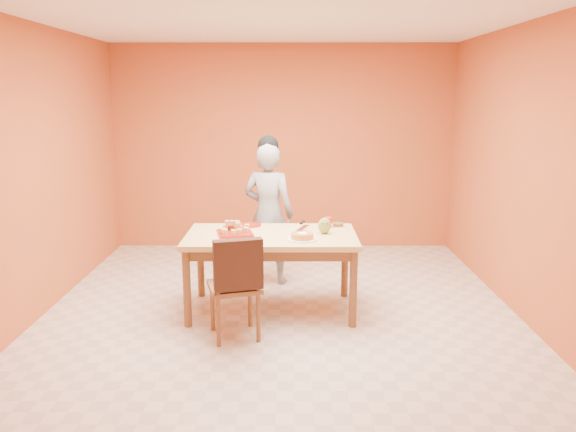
{
  "coord_description": "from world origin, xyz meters",
  "views": [
    {
      "loc": [
        0.09,
        -4.99,
        2.05
      ],
      "look_at": [
        0.07,
        0.3,
        0.9
      ],
      "focal_mm": 35.0,
      "sensor_mm": 36.0,
      "label": 1
    }
  ],
  "objects_px": {
    "checker_tin": "(338,225)",
    "red_dinner_plate": "(250,225)",
    "dining_chair": "(234,285)",
    "magenta_glass": "(328,222)",
    "pastry_platter": "(235,233)",
    "sponge_cake": "(302,236)",
    "dining_table": "(271,244)",
    "egg_ornament": "(324,226)",
    "person": "(269,214)"
  },
  "relations": [
    {
      "from": "pastry_platter",
      "to": "red_dinner_plate",
      "type": "xyz_separation_m",
      "value": [
        0.12,
        0.34,
        -0.0
      ]
    },
    {
      "from": "dining_table",
      "to": "pastry_platter",
      "type": "distance_m",
      "value": 0.36
    },
    {
      "from": "sponge_cake",
      "to": "dining_chair",
      "type": "bearing_deg",
      "value": -145.0
    },
    {
      "from": "person",
      "to": "pastry_platter",
      "type": "height_order",
      "value": "person"
    },
    {
      "from": "person",
      "to": "checker_tin",
      "type": "relative_size",
      "value": 14.59
    },
    {
      "from": "red_dinner_plate",
      "to": "checker_tin",
      "type": "bearing_deg",
      "value": -1.29
    },
    {
      "from": "dining_table",
      "to": "pastry_platter",
      "type": "relative_size",
      "value": 5.05
    },
    {
      "from": "checker_tin",
      "to": "dining_chair",
      "type": "bearing_deg",
      "value": -135.31
    },
    {
      "from": "person",
      "to": "pastry_platter",
      "type": "relative_size",
      "value": 4.87
    },
    {
      "from": "magenta_glass",
      "to": "egg_ornament",
      "type": "bearing_deg",
      "value": -101.3
    },
    {
      "from": "pastry_platter",
      "to": "red_dinner_plate",
      "type": "distance_m",
      "value": 0.37
    },
    {
      "from": "dining_table",
      "to": "egg_ornament",
      "type": "bearing_deg",
      "value": 2.58
    },
    {
      "from": "dining_chair",
      "to": "magenta_glass",
      "type": "bearing_deg",
      "value": 30.08
    },
    {
      "from": "person",
      "to": "sponge_cake",
      "type": "relative_size",
      "value": 7.55
    },
    {
      "from": "dining_chair",
      "to": "checker_tin",
      "type": "height_order",
      "value": "dining_chair"
    },
    {
      "from": "dining_chair",
      "to": "pastry_platter",
      "type": "relative_size",
      "value": 2.88
    },
    {
      "from": "dining_table",
      "to": "egg_ornament",
      "type": "relative_size",
      "value": 10.51
    },
    {
      "from": "dining_table",
      "to": "dining_chair",
      "type": "xyz_separation_m",
      "value": [
        -0.3,
        -0.61,
        -0.19
      ]
    },
    {
      "from": "sponge_cake",
      "to": "red_dinner_plate",
      "type": "bearing_deg",
      "value": 132.52
    },
    {
      "from": "person",
      "to": "checker_tin",
      "type": "bearing_deg",
      "value": 161.37
    },
    {
      "from": "sponge_cake",
      "to": "checker_tin",
      "type": "bearing_deg",
      "value": 55.34
    },
    {
      "from": "pastry_platter",
      "to": "magenta_glass",
      "type": "relative_size",
      "value": 3.09
    },
    {
      "from": "dining_chair",
      "to": "red_dinner_plate",
      "type": "bearing_deg",
      "value": 69.42
    },
    {
      "from": "dining_table",
      "to": "magenta_glass",
      "type": "bearing_deg",
      "value": 26.09
    },
    {
      "from": "dining_chair",
      "to": "checker_tin",
      "type": "relative_size",
      "value": 8.63
    },
    {
      "from": "egg_ornament",
      "to": "magenta_glass",
      "type": "xyz_separation_m",
      "value": [
        0.05,
        0.25,
        -0.02
      ]
    },
    {
      "from": "egg_ornament",
      "to": "dining_chair",
      "type": "bearing_deg",
      "value": -143.29
    },
    {
      "from": "person",
      "to": "checker_tin",
      "type": "xyz_separation_m",
      "value": [
        0.71,
        -0.53,
        0.0
      ]
    },
    {
      "from": "red_dinner_plate",
      "to": "checker_tin",
      "type": "xyz_separation_m",
      "value": [
        0.88,
        -0.02,
        0.01
      ]
    },
    {
      "from": "pastry_platter",
      "to": "egg_ornament",
      "type": "xyz_separation_m",
      "value": [
        0.85,
        0.02,
        0.07
      ]
    },
    {
      "from": "dining_chair",
      "to": "sponge_cake",
      "type": "bearing_deg",
      "value": 18.94
    },
    {
      "from": "red_dinner_plate",
      "to": "dining_chair",
      "type": "bearing_deg",
      "value": -94.51
    },
    {
      "from": "pastry_platter",
      "to": "red_dinner_plate",
      "type": "relative_size",
      "value": 1.41
    },
    {
      "from": "sponge_cake",
      "to": "magenta_glass",
      "type": "height_order",
      "value": "magenta_glass"
    },
    {
      "from": "egg_ornament",
      "to": "magenta_glass",
      "type": "distance_m",
      "value": 0.25
    },
    {
      "from": "person",
      "to": "egg_ornament",
      "type": "bearing_deg",
      "value": 141.63
    },
    {
      "from": "person",
      "to": "red_dinner_plate",
      "type": "relative_size",
      "value": 6.88
    },
    {
      "from": "checker_tin",
      "to": "dining_table",
      "type": "bearing_deg",
      "value": -153.3
    },
    {
      "from": "dining_table",
      "to": "red_dinner_plate",
      "type": "height_order",
      "value": "red_dinner_plate"
    },
    {
      "from": "dining_chair",
      "to": "pastry_platter",
      "type": "bearing_deg",
      "value": 78.17
    },
    {
      "from": "person",
      "to": "egg_ornament",
      "type": "height_order",
      "value": "person"
    },
    {
      "from": "person",
      "to": "egg_ornament",
      "type": "relative_size",
      "value": 10.15
    },
    {
      "from": "dining_table",
      "to": "sponge_cake",
      "type": "height_order",
      "value": "sponge_cake"
    },
    {
      "from": "checker_tin",
      "to": "red_dinner_plate",
      "type": "bearing_deg",
      "value": 178.71
    },
    {
      "from": "dining_chair",
      "to": "sponge_cake",
      "type": "distance_m",
      "value": 0.78
    },
    {
      "from": "dining_chair",
      "to": "pastry_platter",
      "type": "xyz_separation_m",
      "value": [
        -0.05,
        0.62,
        0.3
      ]
    },
    {
      "from": "pastry_platter",
      "to": "magenta_glass",
      "type": "bearing_deg",
      "value": 16.46
    },
    {
      "from": "pastry_platter",
      "to": "red_dinner_plate",
      "type": "bearing_deg",
      "value": 70.5
    },
    {
      "from": "dining_chair",
      "to": "checker_tin",
      "type": "bearing_deg",
      "value": 28.63
    },
    {
      "from": "dining_table",
      "to": "checker_tin",
      "type": "bearing_deg",
      "value": 26.7
    }
  ]
}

